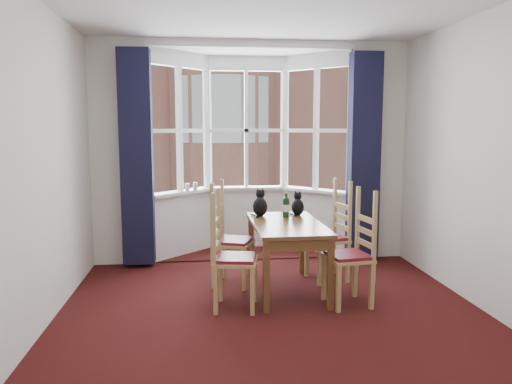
{
  "coord_description": "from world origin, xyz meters",
  "views": [
    {
      "loc": [
        -0.64,
        -4.1,
        1.74
      ],
      "look_at": [
        -0.07,
        1.05,
        1.05
      ],
      "focal_mm": 35.0,
      "sensor_mm": 36.0,
      "label": 1
    }
  ],
  "objects": [
    {
      "name": "candle_tall",
      "position": [
        -0.83,
        2.6,
        0.92
      ],
      "size": [
        0.06,
        0.06,
        0.1
      ],
      "primitive_type": "cylinder",
      "color": "white",
      "rests_on": "bay_window"
    },
    {
      "name": "chair_left_near",
      "position": [
        -0.42,
        0.52,
        0.47
      ],
      "size": [
        0.46,
        0.48,
        0.92
      ],
      "color": "tan",
      "rests_on": "floor"
    },
    {
      "name": "curtain_right",
      "position": [
        1.42,
        2.07,
        1.35
      ],
      "size": [
        0.38,
        0.22,
        2.6
      ],
      "primitive_type": "cube",
      "color": "#161632",
      "rests_on": "floor"
    },
    {
      "name": "wine_bottle",
      "position": [
        0.28,
        1.27,
        0.86
      ],
      "size": [
        0.07,
        0.07,
        0.28
      ],
      "color": "black",
      "rests_on": "dining_table"
    },
    {
      "name": "wall_right",
      "position": [
        2.0,
        0.0,
        1.4
      ],
      "size": [
        0.0,
        4.5,
        4.5
      ],
      "primitive_type": "plane",
      "rotation": [
        1.57,
        0.0,
        -1.57
      ],
      "color": "silver",
      "rests_on": "floor"
    },
    {
      "name": "wall_back_pier_left",
      "position": [
        -1.65,
        2.25,
        1.4
      ],
      "size": [
        0.7,
        0.12,
        2.8
      ],
      "primitive_type": "cube",
      "color": "silver",
      "rests_on": "floor"
    },
    {
      "name": "cat_left",
      "position": [
        0.01,
        1.41,
        0.85
      ],
      "size": [
        0.19,
        0.25,
        0.32
      ],
      "color": "black",
      "rests_on": "dining_table"
    },
    {
      "name": "street",
      "position": [
        0.0,
        32.25,
        -6.0
      ],
      "size": [
        80.0,
        80.0,
        0.0
      ],
      "primitive_type": "plane",
      "color": "#333335",
      "rests_on": "ground"
    },
    {
      "name": "chair_right_near",
      "position": [
        0.85,
        0.5,
        0.47
      ],
      "size": [
        0.45,
        0.47,
        0.92
      ],
      "color": "tan",
      "rests_on": "floor"
    },
    {
      "name": "chair_left_far",
      "position": [
        -0.39,
        1.26,
        0.47
      ],
      "size": [
        0.52,
        0.53,
        0.92
      ],
      "color": "tan",
      "rests_on": "floor"
    },
    {
      "name": "tenement_building",
      "position": [
        0.0,
        14.01,
        1.6
      ],
      "size": [
        18.4,
        7.8,
        15.2
      ],
      "color": "#A96B57",
      "rests_on": "street"
    },
    {
      "name": "candle_short",
      "position": [
        -0.73,
        2.63,
        0.93
      ],
      "size": [
        0.06,
        0.06,
        0.11
      ],
      "primitive_type": "cylinder",
      "color": "white",
      "rests_on": "bay_window"
    },
    {
      "name": "wall_back_pier_right",
      "position": [
        1.65,
        2.25,
        1.4
      ],
      "size": [
        0.7,
        0.12,
        2.8
      ],
      "primitive_type": "cube",
      "color": "silver",
      "rests_on": "floor"
    },
    {
      "name": "dining_table",
      "position": [
        0.24,
        0.97,
        0.64
      ],
      "size": [
        0.74,
        1.34,
        0.73
      ],
      "color": "brown",
      "rests_on": "floor"
    },
    {
      "name": "curtain_left",
      "position": [
        -1.42,
        2.07,
        1.35
      ],
      "size": [
        0.38,
        0.22,
        2.6
      ],
      "primitive_type": "cube",
      "color": "#161632",
      "rests_on": "floor"
    },
    {
      "name": "wall_left",
      "position": [
        -2.0,
        0.0,
        1.4
      ],
      "size": [
        0.0,
        4.5,
        4.5
      ],
      "primitive_type": "plane",
      "rotation": [
        1.57,
        0.0,
        1.57
      ],
      "color": "silver",
      "rests_on": "floor"
    },
    {
      "name": "cat_right",
      "position": [
        0.44,
        1.42,
        0.84
      ],
      "size": [
        0.17,
        0.22,
        0.28
      ],
      "color": "black",
      "rests_on": "dining_table"
    },
    {
      "name": "bay_window",
      "position": [
        0.0,
        2.75,
        1.4
      ],
      "size": [
        2.76,
        0.94,
        2.8
      ],
      "color": "white",
      "rests_on": "floor"
    },
    {
      "name": "chair_right_far",
      "position": [
        0.85,
        1.31,
        0.47
      ],
      "size": [
        0.47,
        0.49,
        0.92
      ],
      "color": "tan",
      "rests_on": "floor"
    },
    {
      "name": "wall_near",
      "position": [
        0.0,
        -2.25,
        1.4
      ],
      "size": [
        4.0,
        0.0,
        4.0
      ],
      "primitive_type": "plane",
      "rotation": [
        -1.57,
        0.0,
        0.0
      ],
      "color": "silver",
      "rests_on": "floor"
    },
    {
      "name": "floor",
      "position": [
        0.0,
        0.0,
        0.0
      ],
      "size": [
        4.5,
        4.5,
        0.0
      ],
      "primitive_type": "plane",
      "color": "black",
      "rests_on": "ground"
    }
  ]
}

